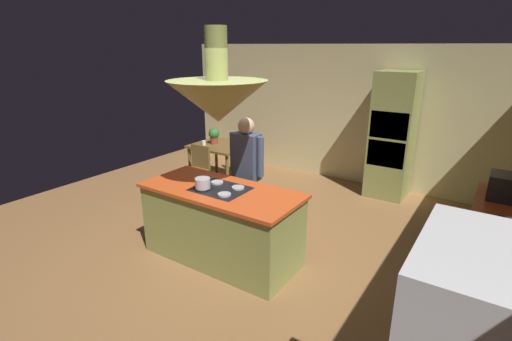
{
  "coord_description": "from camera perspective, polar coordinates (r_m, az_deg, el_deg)",
  "views": [
    {
      "loc": [
        2.64,
        -3.39,
        2.53
      ],
      "look_at": [
        0.1,
        0.4,
        1.0
      ],
      "focal_mm": 26.38,
      "sensor_mm": 36.0,
      "label": 1
    }
  ],
  "objects": [
    {
      "name": "ground",
      "position": [
        4.99,
        -3.59,
        -11.99
      ],
      "size": [
        8.16,
        8.16,
        0.0
      ],
      "primitive_type": "plane",
      "color": "olive"
    },
    {
      "name": "cup_on_table",
      "position": [
        7.04,
        -7.93,
        4.14
      ],
      "size": [
        0.07,
        0.07,
        0.09
      ],
      "primitive_type": "cylinder",
      "color": "white",
      "rests_on": "dining_table"
    },
    {
      "name": "kitchen_island",
      "position": [
        4.63,
        -5.22,
        -8.06
      ],
      "size": [
        1.94,
        0.88,
        0.94
      ],
      "color": "#8C934C",
      "rests_on": "ground"
    },
    {
      "name": "chair_by_back_wall",
      "position": [
        7.65,
        -2.16,
        3.13
      ],
      "size": [
        0.4,
        0.4,
        0.87
      ],
      "rotation": [
        0.0,
        0.0,
        3.14
      ],
      "color": "brown",
      "rests_on": "ground"
    },
    {
      "name": "potted_plant_on_table",
      "position": [
        7.1,
        -6.4,
        5.35
      ],
      "size": [
        0.2,
        0.2,
        0.3
      ],
      "color": "#99382D",
      "rests_on": "dining_table"
    },
    {
      "name": "chair_facing_island",
      "position": [
        6.66,
        -8.91,
        0.57
      ],
      "size": [
        0.4,
        0.4,
        0.87
      ],
      "color": "brown",
      "rests_on": "ground"
    },
    {
      "name": "cooking_pot_on_cooktop",
      "position": [
        4.42,
        -8.1,
        -1.91
      ],
      "size": [
        0.18,
        0.18,
        0.12
      ],
      "primitive_type": "cylinder",
      "color": "#B2B2B7",
      "rests_on": "kitchen_island"
    },
    {
      "name": "pendant_light_over_table",
      "position": [
        6.88,
        -5.64,
        12.85
      ],
      "size": [
        0.32,
        0.32,
        0.82
      ],
      "color": "#E0B266"
    },
    {
      "name": "wall_back",
      "position": [
        7.44,
        12.68,
        8.36
      ],
      "size": [
        6.8,
        0.1,
        2.55
      ],
      "primitive_type": "cube",
      "color": "beige",
      "rests_on": "ground"
    },
    {
      "name": "range_hood",
      "position": [
        4.18,
        -5.83,
        10.77
      ],
      "size": [
        1.1,
        1.1,
        1.0
      ],
      "color": "#8C934C"
    },
    {
      "name": "oven_tower",
      "position": [
        6.78,
        19.95,
        4.94
      ],
      "size": [
        0.66,
        0.62,
        2.13
      ],
      "color": "#8C934C",
      "rests_on": "ground"
    },
    {
      "name": "canister_flour",
      "position": [
        3.74,
        33.97,
        -8.79
      ],
      "size": [
        0.12,
        0.12,
        0.19
      ],
      "primitive_type": "cylinder",
      "color": "silver",
      "rests_on": "counter_run_right"
    },
    {
      "name": "person_at_island",
      "position": [
        5.04,
        -1.44,
        0.15
      ],
      "size": [
        0.53,
        0.22,
        1.64
      ],
      "color": "tan",
      "rests_on": "ground"
    },
    {
      "name": "dining_table",
      "position": [
        7.1,
        -5.34,
        3.12
      ],
      "size": [
        1.01,
        0.89,
        0.76
      ],
      "color": "brown",
      "rests_on": "ground"
    },
    {
      "name": "counter_run_right",
      "position": [
        4.49,
        32.92,
        -12.01
      ],
      "size": [
        0.73,
        2.36,
        0.92
      ],
      "color": "#8C934C",
      "rests_on": "ground"
    },
    {
      "name": "canister_sugar",
      "position": [
        3.9,
        34.07,
        -7.54
      ],
      "size": [
        0.11,
        0.11,
        0.21
      ],
      "primitive_type": "cylinder",
      "color": "silver",
      "rests_on": "counter_run_right"
    }
  ]
}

